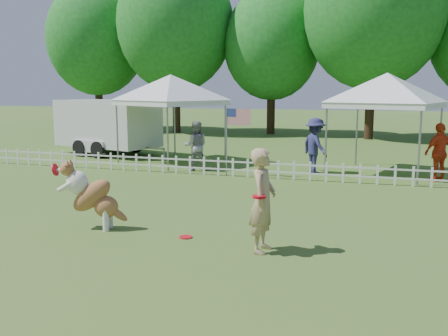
% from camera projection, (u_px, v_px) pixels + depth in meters
% --- Properties ---
extents(ground, '(120.00, 120.00, 0.00)m').
position_uv_depth(ground, '(163.00, 240.00, 9.44)').
color(ground, '#33621F').
rests_on(ground, ground).
extents(picket_fence, '(22.00, 0.08, 0.60)m').
position_uv_depth(picket_fence, '(255.00, 168.00, 15.97)').
color(picket_fence, silver).
rests_on(picket_fence, ground).
extents(handler, '(0.46, 0.68, 1.82)m').
position_uv_depth(handler, '(263.00, 200.00, 8.63)').
color(handler, tan).
rests_on(handler, ground).
extents(dog, '(1.41, 0.72, 1.39)m').
position_uv_depth(dog, '(93.00, 196.00, 10.06)').
color(dog, brown).
rests_on(dog, ground).
extents(frisbee_on_turf, '(0.32, 0.32, 0.02)m').
position_uv_depth(frisbee_on_turf, '(186.00, 237.00, 9.56)').
color(frisbee_on_turf, red).
rests_on(frisbee_on_turf, ground).
extents(canopy_tent_left, '(4.21, 4.21, 3.28)m').
position_uv_depth(canopy_tent_left, '(171.00, 120.00, 19.01)').
color(canopy_tent_left, white).
rests_on(canopy_tent_left, ground).
extents(canopy_tent_right, '(3.92, 3.92, 3.27)m').
position_uv_depth(canopy_tent_right, '(385.00, 125.00, 16.50)').
color(canopy_tent_right, white).
rests_on(canopy_tent_right, ground).
extents(cargo_trailer, '(5.88, 3.71, 2.40)m').
position_uv_depth(cargo_trailer, '(108.00, 127.00, 21.49)').
color(cargo_trailer, silver).
rests_on(cargo_trailer, ground).
extents(flag_pole, '(0.86, 0.10, 2.24)m').
position_uv_depth(flag_pole, '(226.00, 142.00, 16.24)').
color(flag_pole, gray).
rests_on(flag_pole, ground).
extents(spectator_a, '(1.01, 0.90, 1.72)m').
position_uv_depth(spectator_a, '(196.00, 146.00, 17.33)').
color(spectator_a, gray).
rests_on(spectator_a, ground).
extents(spectator_b, '(1.32, 1.36, 1.87)m').
position_uv_depth(spectator_b, '(315.00, 146.00, 16.77)').
color(spectator_b, navy).
rests_on(spectator_b, ground).
extents(spectator_c, '(1.11, 0.98, 1.81)m').
position_uv_depth(spectator_c, '(440.00, 152.00, 15.22)').
color(spectator_c, red).
rests_on(spectator_c, ground).
extents(tree_far_left, '(6.60, 6.60, 11.00)m').
position_uv_depth(tree_far_left, '(97.00, 49.00, 33.82)').
color(tree_far_left, '#1B611E').
rests_on(tree_far_left, ground).
extents(tree_left, '(7.40, 7.40, 12.00)m').
position_uv_depth(tree_left, '(175.00, 38.00, 31.44)').
color(tree_left, '#1B611E').
rests_on(tree_left, ground).
extents(tree_center_left, '(6.00, 6.00, 9.80)m').
position_uv_depth(tree_center_left, '(272.00, 55.00, 30.72)').
color(tree_center_left, '#1B611E').
rests_on(tree_center_left, ground).
extents(tree_center_right, '(7.60, 7.60, 12.60)m').
position_uv_depth(tree_center_right, '(374.00, 24.00, 27.25)').
color(tree_center_right, '#1B611E').
rests_on(tree_center_right, ground).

